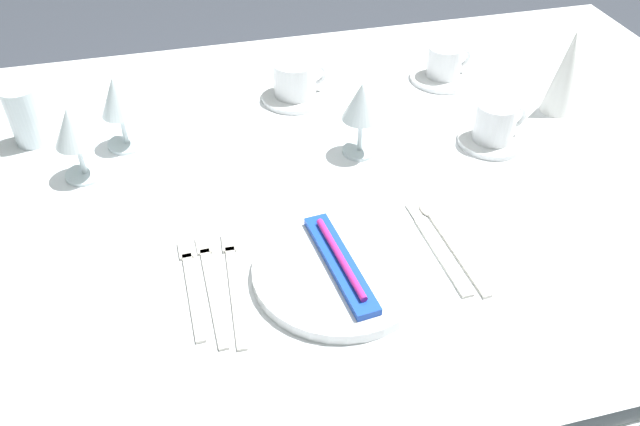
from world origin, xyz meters
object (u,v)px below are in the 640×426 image
(dinner_plate, at_px, (340,271))
(drink_tumbler, at_px, (27,119))
(fork_outer, at_px, (234,281))
(fork_inner, at_px, (211,283))
(fork_salad, at_px, (191,282))
(wine_glass_left, at_px, (361,105))
(coffee_cup_right, at_px, (496,121))
(dinner_knife, at_px, (438,249))
(wine_glass_right, at_px, (73,131))
(spoon_soup, at_px, (445,234))
(wine_glass_centre, at_px, (117,101))
(toothbrush_package, at_px, (340,262))
(napkin_folded, at_px, (566,71))
(coffee_cup_left, at_px, (445,61))
(coffee_cup_far, at_px, (295,78))

(dinner_plate, height_order, drink_tumbler, drink_tumbler)
(fork_outer, height_order, fork_inner, same)
(fork_inner, bearing_deg, fork_salad, 165.12)
(wine_glass_left, height_order, drink_tumbler, wine_glass_left)
(coffee_cup_right, bearing_deg, fork_inner, -157.01)
(fork_inner, relative_size, dinner_knife, 1.06)
(wine_glass_right, bearing_deg, spoon_soup, -28.55)
(coffee_cup_right, distance_m, wine_glass_centre, 0.69)
(coffee_cup_right, distance_m, wine_glass_right, 0.74)
(dinner_plate, bearing_deg, wine_glass_left, 68.10)
(dinner_plate, bearing_deg, coffee_cup_right, 35.50)
(toothbrush_package, bearing_deg, napkin_folded, 31.79)
(coffee_cup_left, relative_size, napkin_folded, 0.56)
(toothbrush_package, relative_size, spoon_soup, 0.96)
(dinner_knife, height_order, napkin_folded, napkin_folded)
(fork_inner, relative_size, fork_salad, 1.11)
(toothbrush_package, relative_size, coffee_cup_right, 2.13)
(wine_glass_left, bearing_deg, drink_tumbler, 162.50)
(coffee_cup_right, height_order, drink_tumbler, drink_tumbler)
(dinner_plate, bearing_deg, fork_salad, 170.55)
(dinner_plate, distance_m, toothbrush_package, 0.02)
(coffee_cup_far, xyz_separation_m, wine_glass_centre, (-0.34, -0.09, 0.05))
(dinner_knife, distance_m, drink_tumbler, 0.78)
(wine_glass_left, bearing_deg, coffee_cup_right, -6.83)
(toothbrush_package, relative_size, wine_glass_left, 1.50)
(spoon_soup, bearing_deg, coffee_cup_right, 49.89)
(fork_outer, distance_m, fork_salad, 0.06)
(fork_inner, height_order, fork_salad, same)
(dinner_plate, distance_m, coffee_cup_right, 0.45)
(wine_glass_centre, height_order, napkin_folded, napkin_folded)
(fork_inner, bearing_deg, dinner_knife, -2.47)
(dinner_knife, height_order, wine_glass_right, wine_glass_right)
(fork_outer, distance_m, coffee_cup_left, 0.72)
(fork_salad, xyz_separation_m, wine_glass_right, (-0.16, 0.31, 0.09))
(fork_salad, relative_size, wine_glass_left, 1.43)
(fork_outer, relative_size, drink_tumbler, 2.06)
(coffee_cup_right, xyz_separation_m, coffee_cup_far, (-0.32, 0.25, -0.00))
(coffee_cup_right, relative_size, napkin_folded, 0.58)
(napkin_folded, bearing_deg, spoon_soup, -140.80)
(dinner_plate, bearing_deg, fork_outer, 171.65)
(fork_inner, xyz_separation_m, dinner_knife, (0.34, -0.01, 0.00))
(fork_outer, height_order, dinner_knife, same)
(dinner_knife, xyz_separation_m, coffee_cup_far, (-0.11, 0.50, 0.04))
(fork_inner, xyz_separation_m, wine_glass_centre, (-0.11, 0.39, 0.09))
(fork_inner, relative_size, wine_glass_left, 1.59)
(coffee_cup_right, distance_m, napkin_folded, 0.20)
(fork_inner, distance_m, coffee_cup_left, 0.74)
(spoon_soup, distance_m, coffee_cup_left, 0.51)
(wine_glass_left, distance_m, drink_tumbler, 0.61)
(dinner_plate, height_order, toothbrush_package, toothbrush_package)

